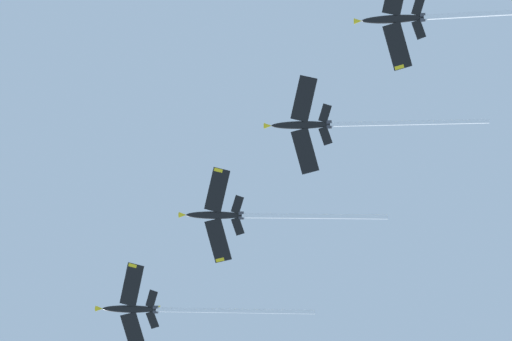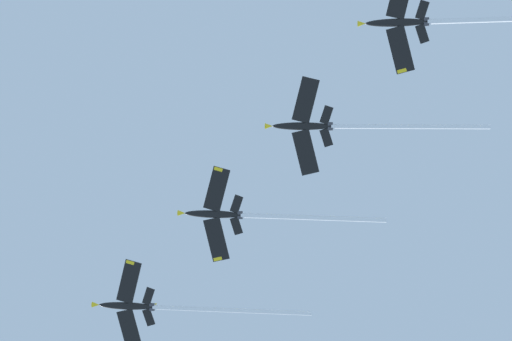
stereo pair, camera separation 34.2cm
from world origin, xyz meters
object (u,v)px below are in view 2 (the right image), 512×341
at_px(jet_third, 341,126).
at_px(jet_fourth, 447,21).
at_px(jet_lead, 167,307).
at_px(jet_second, 253,215).

xyz_separation_m(jet_third, jet_fourth, (-25.07, -13.69, -4.41)).
bearing_deg(jet_lead, jet_third, -152.50).
distance_m(jet_lead, jet_fourth, 81.62).
distance_m(jet_second, jet_third, 25.74).
xyz_separation_m(jet_lead, jet_second, (-24.04, -12.12, -2.27)).
bearing_deg(jet_third, jet_second, 28.28).
bearing_deg(jet_fourth, jet_third, 28.64).
relative_size(jet_lead, jet_second, 1.09).
bearing_deg(jet_lead, jet_fourth, -152.10).
relative_size(jet_third, jet_fourth, 0.96).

